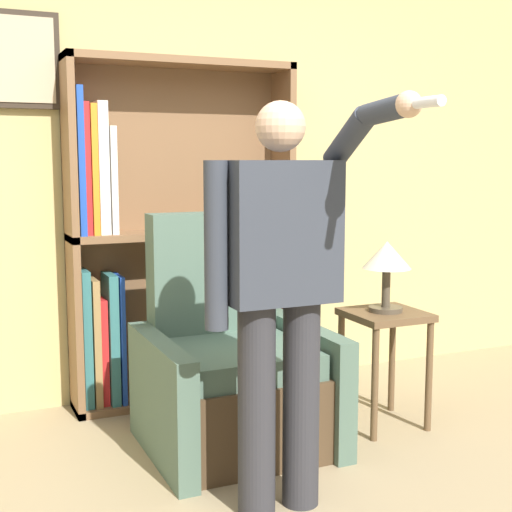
{
  "coord_description": "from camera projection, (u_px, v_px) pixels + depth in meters",
  "views": [
    {
      "loc": [
        -1.24,
        -2.06,
        1.41
      ],
      "look_at": [
        -0.01,
        0.73,
        0.99
      ],
      "focal_mm": 50.0,
      "sensor_mm": 36.0,
      "label": 1
    }
  ],
  "objects": [
    {
      "name": "wall_back",
      "position": [
        168.0,
        160.0,
        4.2
      ],
      "size": [
        8.0,
        0.11,
        2.8
      ],
      "color": "tan",
      "rests_on": "ground_plane"
    },
    {
      "name": "bookcase",
      "position": [
        156.0,
        242.0,
        4.07
      ],
      "size": [
        1.31,
        0.28,
        1.96
      ],
      "color": "brown",
      "rests_on": "ground_plane"
    },
    {
      "name": "table_lamp",
      "position": [
        387.0,
        260.0,
        3.69
      ],
      "size": [
        0.25,
        0.25,
        0.37
      ],
      "color": "#4C4233",
      "rests_on": "side_table"
    },
    {
      "name": "side_table",
      "position": [
        385.0,
        335.0,
        3.75
      ],
      "size": [
        0.39,
        0.39,
        0.62
      ],
      "color": "brown",
      "rests_on": "ground_plane"
    },
    {
      "name": "person_standing",
      "position": [
        281.0,
        282.0,
        2.77
      ],
      "size": [
        0.59,
        0.78,
        1.63
      ],
      "color": "#2D2D33",
      "rests_on": "ground_plane"
    },
    {
      "name": "armchair",
      "position": [
        232.0,
        374.0,
        3.53
      ],
      "size": [
        0.87,
        0.83,
        1.14
      ],
      "color": "#4C3823",
      "rests_on": "ground_plane"
    }
  ]
}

